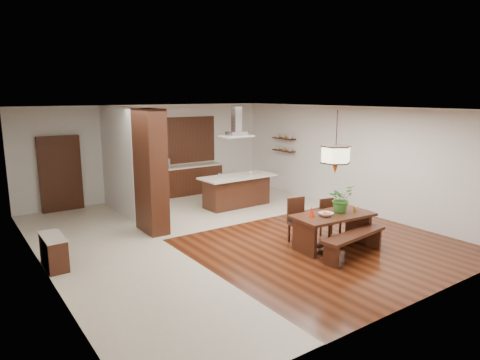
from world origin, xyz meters
TOP-DOWN VIEW (x-y plane):
  - room_shell at (0.00, 0.00)m, footprint 9.00×9.04m
  - tile_hallway at (-2.75, 0.00)m, footprint 2.50×9.00m
  - tile_kitchen at (1.25, 2.50)m, footprint 5.50×4.00m
  - soffit_band at (0.00, 0.00)m, footprint 8.00×9.00m
  - partition_pier at (-1.40, 1.20)m, footprint 0.45×1.00m
  - partition_stub at (-1.40, 3.30)m, footprint 0.18×2.40m
  - hallway_console at (-3.81, 0.20)m, footprint 0.37×0.88m
  - hallway_doorway at (-2.70, 4.40)m, footprint 1.10×0.20m
  - rear_counter at (1.00, 4.20)m, footprint 2.60×0.62m
  - kitchen_window at (1.00, 4.46)m, footprint 2.60×0.08m
  - shelf_lower at (3.87, 2.60)m, footprint 0.26×0.90m
  - shelf_upper at (3.87, 2.60)m, footprint 0.26×0.90m
  - dining_table at (1.30, -2.00)m, footprint 1.81×1.00m
  - dining_bench at (1.25, -2.62)m, footprint 1.76×0.59m
  - dining_chair_left at (0.91, -1.43)m, footprint 0.50×0.50m
  - dining_chair_right at (1.78, -1.50)m, footprint 0.44×0.44m
  - pendant_lantern at (1.30, -2.00)m, footprint 0.64×0.64m
  - foliage_plant at (1.56, -1.96)m, footprint 0.57×0.51m
  - fruit_bowl at (1.07, -2.01)m, footprint 0.29×0.29m
  - napkin_cone at (0.78, -1.88)m, footprint 0.18×0.18m
  - gold_ornament at (1.86, -2.11)m, footprint 0.08×0.08m
  - kitchen_island at (1.58, 1.99)m, footprint 2.22×1.01m
  - range_hood at (1.58, 1.99)m, footprint 0.90×0.55m
  - island_cup at (2.01, 1.90)m, footprint 0.12×0.12m
  - microwave at (0.19, 4.19)m, footprint 0.62×0.51m

SIDE VIEW (x-z plane):
  - tile_hallway at x=-2.75m, z-range 0.00..0.01m
  - tile_kitchen at x=1.25m, z-range 0.00..0.01m
  - dining_bench at x=1.25m, z-range 0.00..0.48m
  - hallway_console at x=-3.81m, z-range 0.00..0.63m
  - dining_chair_right at x=1.78m, z-range 0.00..0.86m
  - kitchen_island at x=1.58m, z-range 0.01..0.92m
  - rear_counter at x=1.00m, z-range 0.00..0.95m
  - dining_chair_left at x=0.91m, z-range 0.00..0.99m
  - dining_table at x=1.30m, z-range 0.17..0.90m
  - fruit_bowl at x=1.07m, z-range 0.73..0.80m
  - gold_ornament at x=1.86m, z-range 0.73..0.83m
  - napkin_cone at x=0.78m, z-range 0.73..0.95m
  - island_cup at x=2.01m, z-range 0.91..1.00m
  - foliage_plant at x=1.56m, z-range 0.73..1.32m
  - hallway_doorway at x=-2.70m, z-range 0.00..2.10m
  - microwave at x=0.19m, z-range 0.95..1.24m
  - shelf_lower at x=3.87m, z-range 1.38..1.42m
  - partition_pier at x=-1.40m, z-range 0.00..2.90m
  - partition_stub at x=-1.40m, z-range 0.00..2.90m
  - kitchen_window at x=1.00m, z-range 1.00..2.50m
  - shelf_upper at x=3.87m, z-range 1.78..1.82m
  - room_shell at x=0.00m, z-range 0.60..3.52m
  - pendant_lantern at x=1.30m, z-range 1.59..2.90m
  - range_hood at x=1.58m, z-range 2.03..2.90m
  - soffit_band at x=0.00m, z-range 2.88..2.89m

